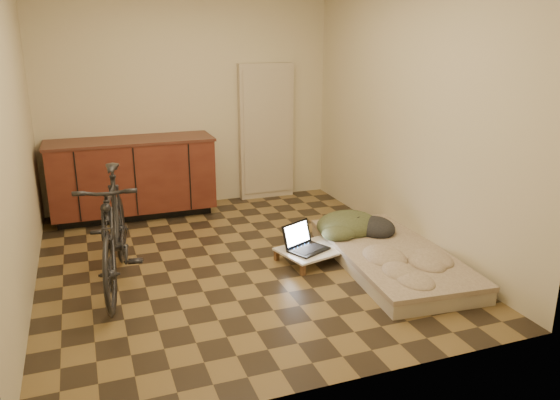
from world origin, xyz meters
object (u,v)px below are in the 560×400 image
object	(u,v)px
futon	(391,257)
lap_desk	(318,249)
laptop	(305,244)
bicycle	(113,224)

from	to	relation	value
futon	lap_desk	size ratio (longest dim) A/B	2.40
laptop	futon	bearing A→B (deg)	-52.63
futon	laptop	bearing A→B (deg)	157.69
bicycle	laptop	size ratio (longest dim) A/B	3.79
futon	lap_desk	xyz separation A→B (m)	(-0.58, 0.36, 0.02)
laptop	bicycle	bearing A→B (deg)	151.69
bicycle	futon	world-z (taller)	bicycle
bicycle	laptop	distance (m)	1.72
lap_desk	laptop	distance (m)	0.15
lap_desk	bicycle	bearing A→B (deg)	162.32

